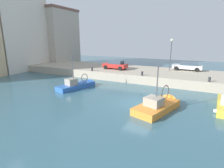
# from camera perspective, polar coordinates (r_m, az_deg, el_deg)

# --- Properties ---
(water_surface) EXTENTS (80.00, 80.00, 0.00)m
(water_surface) POSITION_cam_1_polar(r_m,az_deg,el_deg) (17.06, 8.60, -6.27)
(water_surface) COLOR #386070
(water_surface) RESTS_ON ground
(quay_wall) EXTENTS (9.00, 56.00, 1.20)m
(quay_wall) POSITION_cam_1_polar(r_m,az_deg,el_deg) (27.69, 16.18, 2.62)
(quay_wall) COLOR #ADA08C
(quay_wall) RESTS_ON ground
(fishing_boat_orange) EXTENTS (5.91, 3.51, 4.85)m
(fishing_boat_orange) POSITION_cam_1_polar(r_m,az_deg,el_deg) (16.10, 15.10, -7.49)
(fishing_boat_orange) COLOR orange
(fishing_boat_orange) RESTS_ON ground
(fishing_boat_blue) EXTENTS (5.98, 2.96, 4.83)m
(fishing_boat_blue) POSITION_cam_1_polar(r_m,az_deg,el_deg) (22.64, -10.79, -0.88)
(fishing_boat_blue) COLOR #2D60B7
(fishing_boat_blue) RESTS_ON ground
(parked_car_red) EXTENTS (2.03, 3.96, 1.41)m
(parked_car_red) POSITION_cam_1_polar(r_m,az_deg,el_deg) (28.79, 1.11, 6.29)
(parked_car_red) COLOR red
(parked_car_red) RESTS_ON quay_wall
(parked_car_white) EXTENTS (2.00, 4.34, 1.28)m
(parked_car_white) POSITION_cam_1_polar(r_m,az_deg,el_deg) (30.14, 23.33, 5.39)
(parked_car_white) COLOR silver
(parked_car_white) RESTS_ON quay_wall
(mooring_bollard_south) EXTENTS (0.28, 0.28, 0.55)m
(mooring_bollard_south) POSITION_cam_1_polar(r_m,az_deg,el_deg) (23.06, 29.07, 1.30)
(mooring_bollard_south) COLOR #2D2D33
(mooring_bollard_south) RESTS_ON quay_wall
(mooring_bollard_mid) EXTENTS (0.28, 0.28, 0.55)m
(mooring_bollard_mid) POSITION_cam_1_polar(r_m,az_deg,el_deg) (24.02, 9.74, 3.38)
(mooring_bollard_mid) COLOR #2D2D33
(mooring_bollard_mid) RESTS_ON quay_wall
(mooring_bollard_north) EXTENTS (0.28, 0.28, 0.55)m
(mooring_bollard_north) POSITION_cam_1_polar(r_m,az_deg,el_deg) (27.39, -6.50, 4.84)
(mooring_bollard_north) COLOR #2D2D33
(mooring_bollard_north) RESTS_ON quay_wall
(quay_streetlamp) EXTENTS (0.36, 0.36, 4.83)m
(quay_streetlamp) POSITION_cam_1_polar(r_m,az_deg,el_deg) (28.58, 18.64, 10.60)
(quay_streetlamp) COLOR #38383D
(quay_streetlamp) RESTS_ON quay_wall
(waterfront_building_west) EXTENTS (8.70, 6.57, 12.59)m
(waterfront_building_west) POSITION_cam_1_polar(r_m,az_deg,el_deg) (43.71, -17.25, 14.20)
(waterfront_building_west) COLOR #B2A899
(waterfront_building_west) RESTS_ON ground
(waterfront_building_west_mid) EXTENTS (9.99, 7.88, 23.11)m
(waterfront_building_west_mid) POSITION_cam_1_polar(r_m,az_deg,el_deg) (40.42, -29.69, 20.58)
(waterfront_building_west_mid) COLOR silver
(waterfront_building_west_mid) RESTS_ON ground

